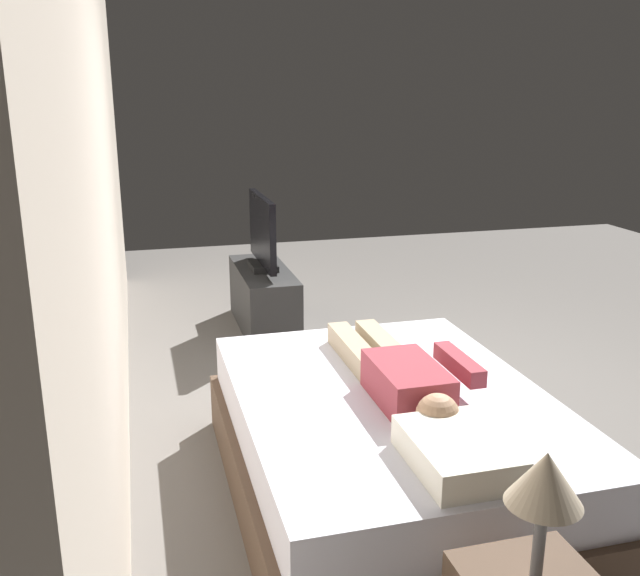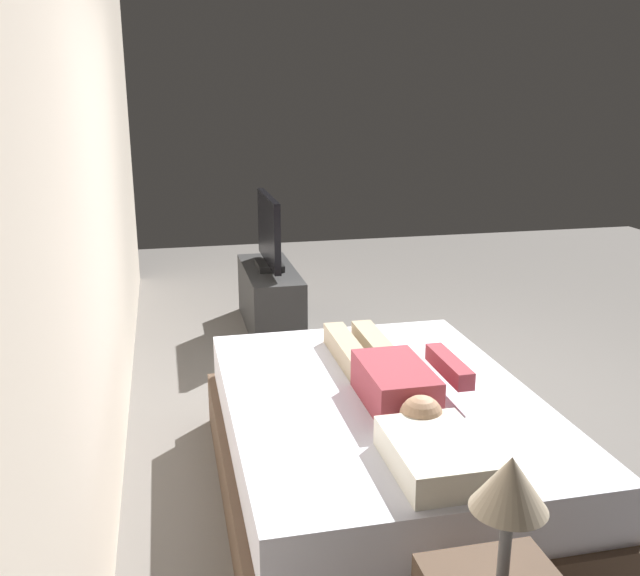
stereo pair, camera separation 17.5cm
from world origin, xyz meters
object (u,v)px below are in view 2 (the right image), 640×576
at_px(bed, 380,448).
at_px(tv_stand, 270,298).
at_px(pillow, 437,455).
at_px(lamp, 510,486).
at_px(person, 389,375).
at_px(tv, 269,234).
at_px(remote, 457,370).

distance_m(bed, tv_stand, 2.59).
height_order(pillow, lamp, lamp).
height_order(bed, tv_stand, bed).
relative_size(bed, person, 1.58).
distance_m(bed, person, 0.36).
bearing_deg(pillow, person, -3.70).
bearing_deg(pillow, tv_stand, 2.23).
relative_size(bed, tv, 2.26).
xyz_separation_m(person, lamp, (-1.32, 0.09, 0.23)).
xyz_separation_m(pillow, tv_stand, (3.26, 0.13, -0.35)).
bearing_deg(remote, lamp, 161.47).
distance_m(person, lamp, 1.35).
bearing_deg(pillow, lamp, 175.92).
xyz_separation_m(bed, pillow, (-0.67, 0.00, 0.34)).
bearing_deg(tv_stand, remote, -166.52).
height_order(pillow, person, person).
xyz_separation_m(remote, tv_stand, (2.41, 0.58, -0.30)).
bearing_deg(bed, lamp, 178.05).
xyz_separation_m(person, remote, (0.15, -0.40, -0.07)).
bearing_deg(lamp, tv, 1.22).
distance_m(tv, lamp, 3.88).
height_order(bed, person, person).
bearing_deg(tv_stand, lamp, -178.78).
height_order(bed, lamp, lamp).
bearing_deg(lamp, person, -3.87).
relative_size(pillow, lamp, 1.14).
relative_size(remote, tv, 0.17).
xyz_separation_m(bed, person, (0.03, -0.05, 0.36)).
height_order(tv_stand, tv, tv).
bearing_deg(lamp, tv_stand, 1.22).
xyz_separation_m(remote, tv, (2.41, 0.58, 0.24)).
bearing_deg(remote, tv, 13.48).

